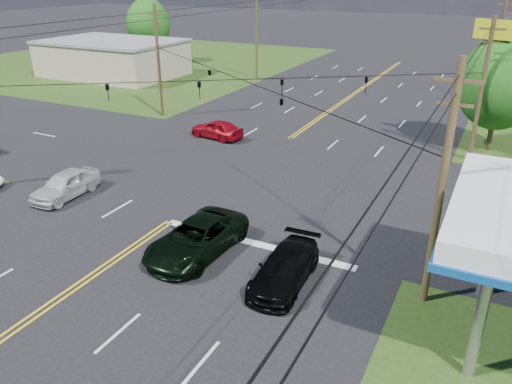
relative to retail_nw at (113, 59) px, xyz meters
The scene contains 18 objects.
ground 37.26m from the retail_nw, 36.25° to the right, with size 280.00×280.00×0.00m, color black.
grass_nw 11.36m from the retail_nw, 116.57° to the left, with size 46.00×48.00×0.03m, color #254215.
stop_bar 46.14m from the retail_nw, 40.60° to the right, with size 10.00×0.50×0.02m, color silver.
retail_nw is the anchor object (origin of this frame).
pole_se 53.09m from the retail_nw, 35.79° to the right, with size 1.60×0.28×9.50m.
pole_nw 21.60m from the retail_nw, 37.41° to the right, with size 1.60×0.28×9.50m.
pole_ne 45.02m from the retail_nw, 16.82° to the right, with size 1.60×0.28×9.50m.
pole_left_far 18.30m from the retail_nw, 19.44° to the left, with size 1.60×0.28×10.00m.
pole_right_far 43.53m from the retail_nw, ahead, with size 1.60×0.28×10.00m.
span_wire_signals 37.42m from the retail_nw, 36.25° to the right, with size 26.00×18.00×1.13m.
power_lines 38.98m from the retail_nw, 38.66° to the right, with size 26.04×100.00×0.64m.
tree_right_a 45.21m from the retail_nw, 12.80° to the right, with size 5.70×5.70×8.18m.
tree_far_l 10.69m from the retail_nw, 101.31° to the left, with size 6.08×6.08×8.72m.
pickup_dkgreen 45.97m from the retail_nw, 44.11° to the right, with size 2.64×5.73×1.59m, color black.
suv_black 49.61m from the retail_nw, 40.74° to the right, with size 1.95×4.79×1.39m, color black.
pickup_white 37.68m from the retail_nw, 52.81° to the right, with size 1.79×4.44×1.51m, color silver.
sedan_red 29.85m from the retail_nw, 33.60° to the right, with size 1.73×4.30×1.46m, color #A00B18.
polesign_ne 44.72m from the retail_nw, 14.50° to the right, with size 2.47×0.94×9.13m.
Camera 1 is at (14.44, -14.63, 11.97)m, focal length 35.00 mm.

